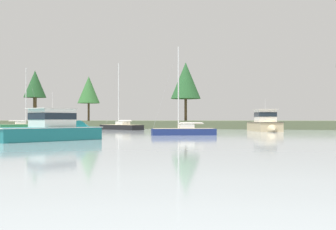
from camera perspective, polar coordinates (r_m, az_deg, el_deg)
name	(u,v)px	position (r m, az deg, el deg)	size (l,w,h in m)	color
far_shore_bank	(251,124)	(89.45, 10.88, -1.16)	(228.96, 40.17, 1.33)	#4C563D
sailboat_green	(22,128)	(75.52, -18.55, -1.58)	(6.27, 6.19, 10.61)	#236B3D
cruiser_teal	(58,133)	(33.64, -14.16, -2.35)	(6.31, 9.61, 4.59)	#196B70
sailboat_navy	(184,133)	(43.07, 2.06, -2.40)	(6.45, 4.17, 9.21)	navy
cruiser_sand	(266,126)	(58.96, 12.70, -1.45)	(5.77, 9.96, 5.32)	tan
sailboat_black	(121,128)	(66.77, -6.15, -1.73)	(8.22, 5.96, 10.78)	black
shore_tree_center_right	(89,90)	(82.73, -10.36, 3.26)	(4.13, 4.13, 8.34)	brown
shore_tree_far_right	(35,85)	(99.22, -17.04, 3.83)	(4.82, 4.82, 10.94)	brown
shore_tree_left_mid	(186,81)	(81.45, 2.33, 4.52)	(5.58, 5.58, 10.94)	brown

